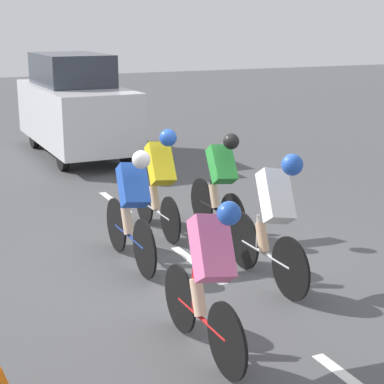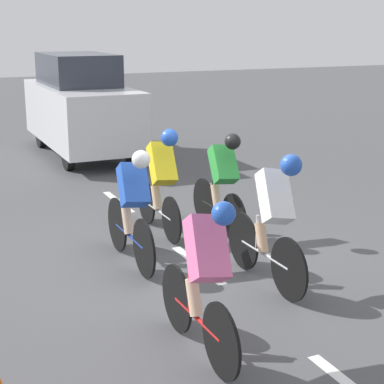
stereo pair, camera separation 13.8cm
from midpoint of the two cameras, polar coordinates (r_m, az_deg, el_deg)
ground_plane at (r=8.21m, az=-0.48°, el=-6.11°), size 60.00×60.00×0.00m
lane_stripe_mid at (r=8.07m, az=0.00°, el=-6.45°), size 0.12×1.40×0.01m
lane_stripe_far at (r=10.90m, az=-7.23°, el=-0.88°), size 0.12×1.40×0.01m
cyclist_green at (r=9.00m, az=2.10°, el=0.95°), size 0.37×1.65×1.49m
cyclist_white at (r=7.26m, az=6.70°, el=-2.09°), size 0.42×1.73×1.58m
cyclist_pink at (r=5.69m, az=0.79°, el=-7.35°), size 0.41×1.63×1.51m
cyclist_blue at (r=7.86m, az=-5.84°, el=-1.19°), size 0.37×1.74×1.50m
cyclist_yellow at (r=8.98m, az=-3.31°, el=1.28°), size 0.37×1.63×1.55m
support_car at (r=14.74m, az=-10.65°, el=7.53°), size 1.70×4.40×2.27m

